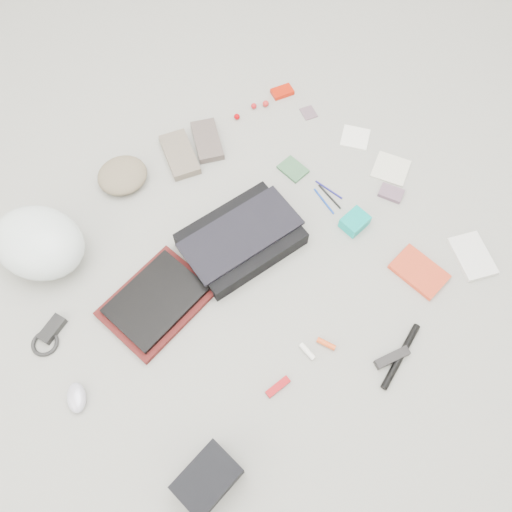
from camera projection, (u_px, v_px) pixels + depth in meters
ground_plane at (256, 262)px, 1.84m from camera, size 4.00×4.00×0.00m
messenger_bag at (241, 239)px, 1.84m from camera, size 0.43×0.32×0.07m
bag_flap at (241, 234)px, 1.81m from camera, size 0.45×0.23×0.01m
laptop_sleeve at (157, 302)px, 1.75m from camera, size 0.39×0.32×0.02m
laptop at (156, 300)px, 1.73m from camera, size 0.34×0.27×0.02m
bike_helmet at (39, 243)px, 1.76m from camera, size 0.39×0.42×0.20m
beanie at (122, 175)px, 1.97m from camera, size 0.22×0.21×0.07m
mitten_left at (180, 155)px, 2.04m from camera, size 0.18×0.25×0.03m
mitten_right at (207, 141)px, 2.07m from camera, size 0.18×0.23×0.03m
power_brick at (52, 329)px, 1.71m from camera, size 0.11×0.08×0.03m
cable_coil at (45, 343)px, 1.69m from camera, size 0.11×0.11×0.01m
mouse at (77, 398)px, 1.60m from camera, size 0.10×0.12×0.04m
camera_bag at (208, 479)px, 1.46m from camera, size 0.19×0.15×0.12m
multitool at (278, 387)px, 1.63m from camera, size 0.09×0.03×0.01m
toiletry_tube_white at (307, 351)px, 1.68m from camera, size 0.02×0.07×0.02m
toiletry_tube_orange at (326, 344)px, 1.69m from camera, size 0.04×0.07×0.02m
u_lock at (392, 358)px, 1.67m from camera, size 0.13×0.06×0.02m
bike_pump at (401, 356)px, 1.67m from camera, size 0.25×0.10×0.02m
book_red at (419, 272)px, 1.81m from camera, size 0.14×0.20×0.02m
book_white at (472, 256)px, 1.84m from camera, size 0.18×0.21×0.02m
notepad at (293, 169)px, 2.02m from camera, size 0.09×0.11×0.01m
pen_blue at (324, 201)px, 1.95m from camera, size 0.03×0.13×0.01m
pen_black at (330, 197)px, 1.96m from camera, size 0.02×0.13×0.01m
pen_navy at (329, 190)px, 1.98m from camera, size 0.03×0.13×0.01m
accordion_wallet at (355, 222)px, 1.89m from camera, size 0.10×0.08×0.05m
card_deck at (391, 193)px, 1.96m from camera, size 0.10×0.11×0.02m
napkin_top at (355, 137)px, 2.09m from camera, size 0.16×0.16×0.01m
napkin_bottom at (391, 169)px, 2.02m from camera, size 0.18×0.18×0.01m
lollipop_a at (237, 117)px, 2.13m from camera, size 0.03×0.03×0.03m
lollipop_b at (254, 106)px, 2.16m from camera, size 0.03×0.03×0.02m
lollipop_c at (266, 104)px, 2.16m from camera, size 0.04×0.04×0.03m
altoids_tin at (282, 92)px, 2.20m from camera, size 0.11×0.08×0.02m
stamp_sheet at (309, 113)px, 2.16m from camera, size 0.08×0.08×0.00m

